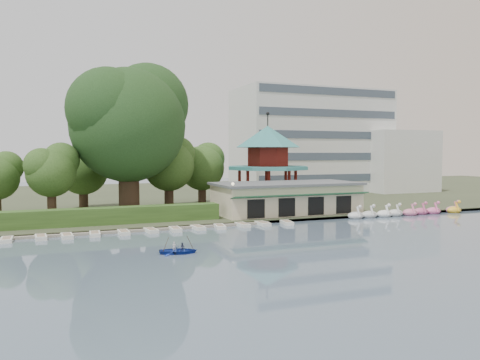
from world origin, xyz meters
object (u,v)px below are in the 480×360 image
boathouse (286,197)px  pavilion (268,157)px  dock (115,231)px  rowboat_with_passengers (178,248)px  big_tree (129,118)px

boathouse → pavilion: (2.00, 10.03, 5.11)m
boathouse → dock: bearing=-167.8°
boathouse → pavilion: pavilion is taller
dock → rowboat_with_passengers: size_ratio=6.97×
rowboat_with_passengers → boathouse: bearing=42.4°
pavilion → boathouse: bearing=-101.3°
pavilion → big_tree: big_tree is taller
dock → rowboat_with_passengers: (3.52, -12.11, 0.32)m
big_tree → rowboat_with_passengers: bearing=-89.2°
boathouse → big_tree: (-18.81, 6.26, 10.10)m
dock → boathouse: bearing=12.2°
big_tree → rowboat_with_passengers: size_ratio=3.96×
pavilion → rowboat_with_passengers: pavilion is taller
pavilion → big_tree: (-20.81, -3.77, 4.99)m
boathouse → pavilion: bearing=78.7°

